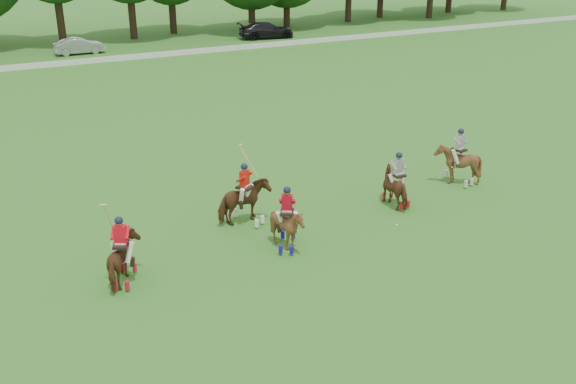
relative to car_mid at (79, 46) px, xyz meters
name	(u,v)px	position (x,y,z in m)	size (l,w,h in m)	color
ground	(333,283)	(-0.41, -42.50, -0.68)	(180.00, 180.00, 0.00)	#2D601B
boundary_rail	(86,61)	(-0.41, -4.50, -0.46)	(120.00, 0.10, 0.44)	white
car_mid	(79,46)	(0.00, 0.00, 0.00)	(1.44, 4.14, 1.36)	#9E9DA2
car_right	(266,30)	(17.69, 0.00, 0.10)	(2.18, 5.36, 1.56)	black
polo_red_a	(123,259)	(-6.10, -39.46, 0.12)	(1.53, 1.98, 2.78)	#512915
polo_red_b	(245,202)	(-1.04, -37.28, 0.17)	(2.16, 2.09, 2.91)	#512915
polo_red_c	(287,226)	(-0.57, -39.73, 0.13)	(1.79, 1.85, 2.27)	#512915
polo_stripe_a	(397,187)	(4.92, -38.49, 0.11)	(1.10, 1.77, 2.21)	#512915
polo_stripe_b	(458,164)	(8.60, -37.78, 0.21)	(1.76, 1.89, 2.44)	#512915
polo_ball	(396,225)	(3.80, -40.06, -0.64)	(0.09, 0.09, 0.09)	white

